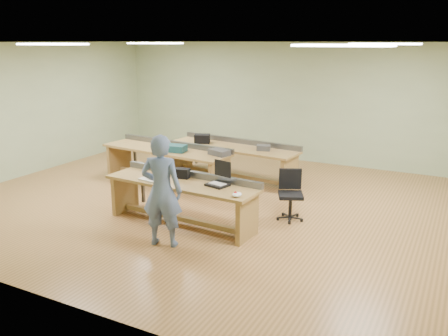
{
  "coord_description": "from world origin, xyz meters",
  "views": [
    {
      "loc": [
        4.0,
        -7.57,
        3.03
      ],
      "look_at": [
        0.35,
        -0.6,
        0.91
      ],
      "focal_mm": 38.0,
      "sensor_mm": 36.0,
      "label": 1
    }
  ],
  "objects": [
    {
      "name": "workbench_front",
      "position": [
        -0.14,
        -1.17,
        0.55
      ],
      "size": [
        2.76,
        0.88,
        0.86
      ],
      "rotation": [
        0.0,
        0.0,
        -0.06
      ],
      "color": "olive",
      "rests_on": "floor"
    },
    {
      "name": "camera_bag",
      "position": [
        -0.25,
        -1.0,
        0.83
      ],
      "size": [
        0.27,
        0.2,
        0.17
      ],
      "primitive_type": "cube",
      "rotation": [
        0.0,
        0.0,
        0.17
      ],
      "color": "black",
      "rests_on": "workbench_front"
    },
    {
      "name": "laptop_base",
      "position": [
        0.51,
        -1.12,
        0.77
      ],
      "size": [
        0.39,
        0.34,
        0.04
      ],
      "primitive_type": "cube",
      "rotation": [
        0.0,
        0.0,
        -0.22
      ],
      "color": "black",
      "rests_on": "workbench_front"
    },
    {
      "name": "mug",
      "position": [
        -1.94,
        0.77,
        0.8
      ],
      "size": [
        0.13,
        0.13,
        0.1
      ],
      "primitive_type": "imported",
      "rotation": [
        0.0,
        0.0,
        0.0
      ],
      "color": "#37373A",
      "rests_on": "workbench_mid"
    },
    {
      "name": "workbench_back",
      "position": [
        -0.61,
        1.69,
        0.56
      ],
      "size": [
        3.11,
        1.12,
        0.86
      ],
      "rotation": [
        0.0,
        0.0,
        -0.1
      ],
      "color": "olive",
      "rests_on": "floor"
    },
    {
      "name": "fluor_panels",
      "position": [
        0.0,
        0.0,
        2.97
      ],
      "size": [
        6.2,
        3.5,
        0.03
      ],
      "color": "white",
      "rests_on": "ceiling"
    },
    {
      "name": "parts_bin_teal",
      "position": [
        -1.44,
        0.64,
        0.82
      ],
      "size": [
        0.44,
        0.35,
        0.14
      ],
      "primitive_type": "cube",
      "rotation": [
        0.0,
        0.0,
        0.13
      ],
      "color": "#153F46",
      "rests_on": "workbench_mid"
    },
    {
      "name": "drinks_can",
      "position": [
        -1.82,
        0.79,
        0.8
      ],
      "size": [
        0.07,
        0.07,
        0.11
      ],
      "primitive_type": "cylinder",
      "rotation": [
        0.0,
        0.0,
        -0.26
      ],
      "color": "#BBBABF",
      "rests_on": "workbench_mid"
    },
    {
      "name": "trackball_mouse",
      "position": [
        1.03,
        -1.47,
        0.78
      ],
      "size": [
        0.15,
        0.18,
        0.07
      ],
      "primitive_type": "ellipsoid",
      "rotation": [
        0.0,
        0.0,
        -0.09
      ],
      "color": "white",
      "rests_on": "workbench_front"
    },
    {
      "name": "storage_box_back",
      "position": [
        -1.39,
        1.65,
        0.85
      ],
      "size": [
        0.42,
        0.37,
        0.2
      ],
      "primitive_type": "cube",
      "rotation": [
        0.0,
        0.0,
        0.42
      ],
      "color": "black",
      "rests_on": "workbench_back"
    },
    {
      "name": "laptop_screen",
      "position": [
        0.53,
        -0.99,
        1.02
      ],
      "size": [
        0.33,
        0.09,
        0.27
      ],
      "primitive_type": "cube",
      "rotation": [
        0.0,
        0.0,
        -0.22
      ],
      "color": "black",
      "rests_on": "laptop_base"
    },
    {
      "name": "wall_front",
      "position": [
        0.0,
        -4.0,
        1.5
      ],
      "size": [
        10.0,
        0.04,
        3.0
      ],
      "primitive_type": "cube",
      "color": "#9EB287",
      "rests_on": "floor"
    },
    {
      "name": "ceiling",
      "position": [
        0.0,
        0.0,
        3.0
      ],
      "size": [
        10.0,
        10.0,
        0.0
      ],
      "primitive_type": "plane",
      "color": "silver",
      "rests_on": "wall_back"
    },
    {
      "name": "task_chair",
      "position": [
        1.41,
        -0.12,
        0.32
      ],
      "size": [
        0.62,
        0.62,
        0.87
      ],
      "rotation": [
        0.0,
        0.0,
        0.43
      ],
      "color": "black",
      "rests_on": "floor"
    },
    {
      "name": "wall_left",
      "position": [
        -5.0,
        0.0,
        1.5
      ],
      "size": [
        0.04,
        8.0,
        3.0
      ],
      "primitive_type": "cube",
      "color": "#9EB287",
      "rests_on": "floor"
    },
    {
      "name": "wall_back",
      "position": [
        0.0,
        4.0,
        1.5
      ],
      "size": [
        10.0,
        0.04,
        3.0
      ],
      "primitive_type": "cube",
      "color": "#9EB287",
      "rests_on": "floor"
    },
    {
      "name": "tray_back",
      "position": [
        0.16,
        1.61,
        0.81
      ],
      "size": [
        0.33,
        0.28,
        0.11
      ],
      "primitive_type": "cube",
      "rotation": [
        0.0,
        0.0,
        0.29
      ],
      "color": "#37373A",
      "rests_on": "workbench_back"
    },
    {
      "name": "person",
      "position": [
        0.06,
        -2.04,
        0.86
      ],
      "size": [
        0.71,
        0.56,
        1.72
      ],
      "primitive_type": "imported",
      "rotation": [
        0.0,
        0.0,
        3.4
      ],
      "color": "slate",
      "rests_on": "floor"
    },
    {
      "name": "parts_bin_grey",
      "position": [
        -0.48,
        0.78,
        0.81
      ],
      "size": [
        0.49,
        0.39,
        0.12
      ],
      "primitive_type": "cube",
      "rotation": [
        0.0,
        0.0,
        -0.32
      ],
      "color": "#37373A",
      "rests_on": "workbench_mid"
    },
    {
      "name": "floor",
      "position": [
        0.0,
        0.0,
        0.0
      ],
      "size": [
        10.0,
        10.0,
        0.0
      ],
      "primitive_type": "plane",
      "color": "#9F6C3C",
      "rests_on": "ground"
    },
    {
      "name": "workbench_mid",
      "position": [
        -1.78,
        0.78,
        0.56
      ],
      "size": [
        3.1,
        1.1,
        0.86
      ],
      "rotation": [
        0.0,
        0.0,
        -0.1
      ],
      "color": "olive",
      "rests_on": "floor"
    },
    {
      "name": "keyboard",
      "position": [
        -0.59,
        -1.4,
        0.76
      ],
      "size": [
        0.51,
        0.23,
        0.03
      ],
      "primitive_type": "cube",
      "rotation": [
        0.0,
        0.0,
        -0.12
      ],
      "color": "beige",
      "rests_on": "workbench_front"
    }
  ]
}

